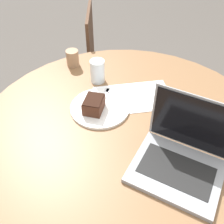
# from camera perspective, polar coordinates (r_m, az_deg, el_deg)

# --- Properties ---
(ground_plane) EXTENTS (12.00, 12.00, 0.00)m
(ground_plane) POSITION_cam_1_polar(r_m,az_deg,el_deg) (1.71, 2.03, -21.32)
(ground_plane) COLOR #4C4742
(dining_table) EXTENTS (1.27, 1.27, 0.76)m
(dining_table) POSITION_cam_1_polar(r_m,az_deg,el_deg) (1.17, 2.81, -7.98)
(dining_table) COLOR brown
(dining_table) RESTS_ON ground_plane
(chair) EXTENTS (0.46, 0.46, 0.89)m
(chair) POSITION_cam_1_polar(r_m,az_deg,el_deg) (1.94, -0.56, 9.48)
(chair) COLOR #472D1E
(chair) RESTS_ON ground_plane
(paper_document) EXTENTS (0.39, 0.29, 0.00)m
(paper_document) POSITION_cam_1_polar(r_m,az_deg,el_deg) (1.22, 4.44, 3.20)
(paper_document) COLOR white
(paper_document) RESTS_ON dining_table
(plate) EXTENTS (0.26, 0.26, 0.01)m
(plate) POSITION_cam_1_polar(r_m,az_deg,el_deg) (1.16, -2.80, 1.00)
(plate) COLOR white
(plate) RESTS_ON dining_table
(cake_slice) EXTENTS (0.09, 0.11, 0.06)m
(cake_slice) POSITION_cam_1_polar(r_m,az_deg,el_deg) (1.12, -4.17, 1.65)
(cake_slice) COLOR #472619
(cake_slice) RESTS_ON plate
(fork) EXTENTS (0.05, 0.17, 0.00)m
(fork) POSITION_cam_1_polar(r_m,az_deg,el_deg) (1.20, -1.82, 3.16)
(fork) COLOR silver
(fork) RESTS_ON plate
(coffee_glass) EXTENTS (0.07, 0.07, 0.09)m
(coffee_glass) POSITION_cam_1_polar(r_m,az_deg,el_deg) (1.43, -8.72, 11.53)
(coffee_glass) COLOR #997556
(coffee_glass) RESTS_ON dining_table
(water_glass) EXTENTS (0.07, 0.07, 0.12)m
(water_glass) POSITION_cam_1_polar(r_m,az_deg,el_deg) (1.29, -3.33, 8.87)
(water_glass) COLOR silver
(water_glass) RESTS_ON dining_table
(laptop) EXTENTS (0.38, 0.35, 0.26)m
(laptop) POSITION_cam_1_polar(r_m,az_deg,el_deg) (0.96, 14.55, -9.69)
(laptop) COLOR gray
(laptop) RESTS_ON dining_table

